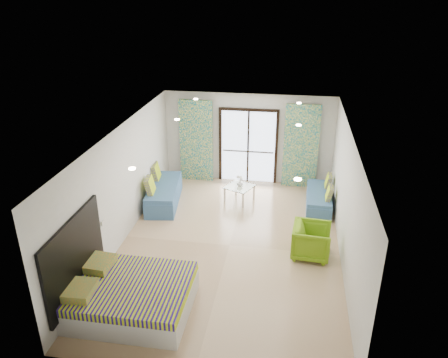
# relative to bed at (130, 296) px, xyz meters

# --- Properties ---
(floor) EXTENTS (5.00, 7.50, 0.01)m
(floor) POSITION_rel_bed_xyz_m (1.48, 2.45, -0.31)
(floor) COLOR tan
(floor) RESTS_ON ground
(ceiling) EXTENTS (5.00, 7.50, 0.01)m
(ceiling) POSITION_rel_bed_xyz_m (1.48, 2.45, 2.39)
(ceiling) COLOR silver
(ceiling) RESTS_ON ground
(wall_back) EXTENTS (5.00, 0.01, 2.70)m
(wall_back) POSITION_rel_bed_xyz_m (1.48, 6.20, 1.04)
(wall_back) COLOR silver
(wall_back) RESTS_ON ground
(wall_front) EXTENTS (5.00, 0.01, 2.70)m
(wall_front) POSITION_rel_bed_xyz_m (1.48, -1.30, 1.04)
(wall_front) COLOR silver
(wall_front) RESTS_ON ground
(wall_left) EXTENTS (0.01, 7.50, 2.70)m
(wall_left) POSITION_rel_bed_xyz_m (-1.02, 2.45, 1.04)
(wall_left) COLOR silver
(wall_left) RESTS_ON ground
(wall_right) EXTENTS (0.01, 7.50, 2.70)m
(wall_right) POSITION_rel_bed_xyz_m (3.98, 2.45, 1.04)
(wall_right) COLOR silver
(wall_right) RESTS_ON ground
(balcony_door) EXTENTS (1.76, 0.08, 2.28)m
(balcony_door) POSITION_rel_bed_xyz_m (1.48, 6.17, 0.95)
(balcony_door) COLOR black
(balcony_door) RESTS_ON floor
(balcony_rail) EXTENTS (1.52, 0.03, 0.04)m
(balcony_rail) POSITION_rel_bed_xyz_m (1.48, 6.18, 0.64)
(balcony_rail) COLOR #595451
(balcony_rail) RESTS_ON balcony_door
(curtain_left) EXTENTS (1.00, 0.10, 2.50)m
(curtain_left) POSITION_rel_bed_xyz_m (-0.07, 6.02, 0.94)
(curtain_left) COLOR white
(curtain_left) RESTS_ON floor
(curtain_right) EXTENTS (1.00, 0.10, 2.50)m
(curtain_right) POSITION_rel_bed_xyz_m (3.03, 6.02, 0.94)
(curtain_right) COLOR white
(curtain_right) RESTS_ON floor
(downlight_a) EXTENTS (0.12, 0.12, 0.02)m
(downlight_a) POSITION_rel_bed_xyz_m (0.08, 0.45, 2.36)
(downlight_a) COLOR #FFE0B2
(downlight_a) RESTS_ON ceiling
(downlight_b) EXTENTS (0.12, 0.12, 0.02)m
(downlight_b) POSITION_rel_bed_xyz_m (2.88, 0.45, 2.36)
(downlight_b) COLOR #FFE0B2
(downlight_b) RESTS_ON ceiling
(downlight_c) EXTENTS (0.12, 0.12, 0.02)m
(downlight_c) POSITION_rel_bed_xyz_m (0.08, 3.45, 2.36)
(downlight_c) COLOR #FFE0B2
(downlight_c) RESTS_ON ceiling
(downlight_d) EXTENTS (0.12, 0.12, 0.02)m
(downlight_d) POSITION_rel_bed_xyz_m (2.88, 3.45, 2.36)
(downlight_d) COLOR #FFE0B2
(downlight_d) RESTS_ON ceiling
(downlight_e) EXTENTS (0.12, 0.12, 0.02)m
(downlight_e) POSITION_rel_bed_xyz_m (0.08, 5.45, 2.36)
(downlight_e) COLOR #FFE0B2
(downlight_e) RESTS_ON ceiling
(downlight_f) EXTENTS (0.12, 0.12, 0.02)m
(downlight_f) POSITION_rel_bed_xyz_m (2.88, 5.45, 2.36)
(downlight_f) COLOR #FFE0B2
(downlight_f) RESTS_ON ceiling
(headboard) EXTENTS (0.06, 2.10, 1.50)m
(headboard) POSITION_rel_bed_xyz_m (-0.98, 0.00, 0.74)
(headboard) COLOR black
(headboard) RESTS_ON floor
(switch_plate) EXTENTS (0.02, 0.10, 0.10)m
(switch_plate) POSITION_rel_bed_xyz_m (-0.99, 1.25, 0.74)
(switch_plate) COLOR silver
(switch_plate) RESTS_ON wall_left
(bed) EXTENTS (2.14, 1.75, 0.74)m
(bed) POSITION_rel_bed_xyz_m (0.00, 0.00, 0.00)
(bed) COLOR silver
(bed) RESTS_ON floor
(daybed_left) EXTENTS (1.03, 2.07, 0.98)m
(daybed_left) POSITION_rel_bed_xyz_m (-0.64, 4.29, -0.00)
(daybed_left) COLOR #395F8A
(daybed_left) RESTS_ON floor
(daybed_right) EXTENTS (0.69, 1.68, 0.82)m
(daybed_right) POSITION_rel_bed_xyz_m (3.59, 4.72, -0.05)
(daybed_right) COLOR #395F8A
(daybed_right) RESTS_ON floor
(coffee_table) EXTENTS (0.90, 0.90, 0.78)m
(coffee_table) POSITION_rel_bed_xyz_m (1.41, 4.75, 0.09)
(coffee_table) COLOR silver
(coffee_table) RESTS_ON floor
(vase) EXTENTS (0.21, 0.22, 0.17)m
(vase) POSITION_rel_bed_xyz_m (1.42, 4.76, 0.23)
(vase) COLOR white
(vase) RESTS_ON coffee_table
(armchair) EXTENTS (0.82, 0.86, 0.83)m
(armchair) POSITION_rel_bed_xyz_m (3.32, 2.34, 0.11)
(armchair) COLOR #6B9D14
(armchair) RESTS_ON floor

